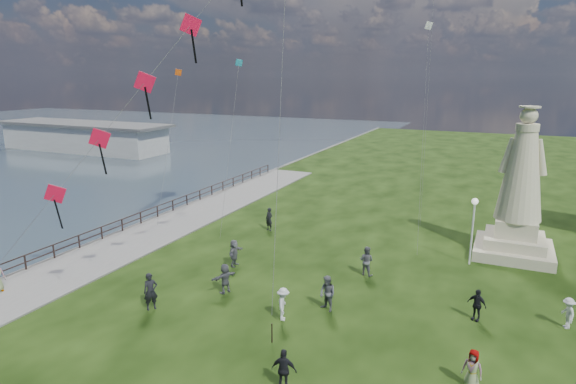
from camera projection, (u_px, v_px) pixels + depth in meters
The scene contains 17 objects.
waterfront at pixel (103, 248), 32.62m from camera, with size 200.00×200.00×1.51m.
pier_pavilion at pixel (84, 136), 76.11m from camera, with size 30.00×8.00×4.40m.
statue at pixel (519, 201), 30.31m from camera, with size 4.69×4.69×9.53m.
lamppost at pixel (473, 217), 28.93m from camera, with size 0.39×0.39×4.20m.
person_0 at pixel (151, 291), 23.77m from camera, with size 0.69×0.45×1.89m, color black.
person_1 at pixel (327, 294), 23.62m from camera, with size 0.88×0.54×1.81m, color #595960.
person_2 at pixel (283, 304), 22.76m from camera, with size 1.04×0.54×1.61m, color silver.
person_3 at pixel (284, 370), 17.67m from camera, with size 0.96×0.49×1.64m, color black.
person_4 at pixel (473, 369), 17.81m from camera, with size 0.75×0.46×1.54m, color #595960.
person_5 at pixel (234, 253), 29.21m from camera, with size 1.54×0.67×1.66m, color #595960.
person_6 at pixel (269, 219), 35.86m from camera, with size 0.64×0.42×1.74m, color black.
person_7 at pixel (366, 261), 27.86m from camera, with size 0.85×0.52×1.74m, color #595960.
person_8 at pixel (568, 313), 22.03m from camera, with size 0.96×0.49×1.48m, color silver.
person_9 at pixel (477, 305), 22.73m from camera, with size 0.92×0.47×1.57m, color black.
person_11 at pixel (225, 278), 25.61m from camera, with size 1.50×0.65×1.62m, color #595960.
red_kite_train at pixel (163, 63), 22.10m from camera, with size 12.80×9.35×19.17m.
small_kites at pixel (418, 9), 32.62m from camera, with size 32.31×13.83×33.05m.
Camera 1 is at (8.91, -13.86, 11.38)m, focal length 30.00 mm.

